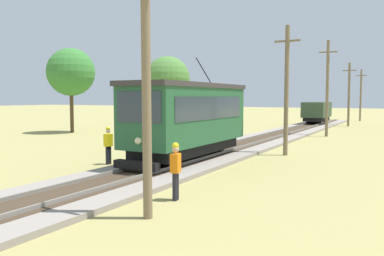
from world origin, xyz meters
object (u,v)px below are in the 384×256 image
utility_pole_horizon (361,95)px  second_worker (108,144)px  tree_right_near (71,72)px  tree_left_near (168,79)px  utility_pole_distant (349,94)px  utility_pole_mid (287,89)px  utility_pole_near_tram (146,82)px  freight_car (317,112)px  utility_pole_far (327,88)px  red_tram (188,117)px  track_worker (176,168)px

utility_pole_horizon → second_worker: utility_pole_horizon is taller
tree_right_near → tree_left_near: bearing=85.9°
utility_pole_distant → tree_left_near: bearing=-164.4°
utility_pole_distant → utility_pole_horizon: 11.61m
utility_pole_mid → tree_right_near: (-20.73, 4.87, 1.78)m
utility_pole_near_tram → second_worker: (-6.51, 6.14, -2.56)m
utility_pole_distant → tree_left_near: (-19.69, -5.50, 1.85)m
tree_left_near → tree_right_near: 14.56m
freight_car → tree_right_near: (-17.30, -20.36, 3.82)m
utility_pole_far → utility_pole_distant: 12.87m
red_tram → freight_car: (-0.00, 29.99, -0.64)m
utility_pole_far → tree_right_near: (-20.73, -7.16, 1.44)m
utility_pole_near_tram → freight_car: bearing=95.1°
utility_pole_horizon → utility_pole_near_tram: bearing=-90.0°
utility_pole_horizon → tree_right_near: bearing=-123.2°
utility_pole_mid → utility_pole_horizon: size_ratio=1.02×
utility_pole_distant → second_worker: 32.61m
utility_pole_far → track_worker: utility_pole_far is taller
second_worker → tree_left_near: bearing=124.0°
tree_left_near → track_worker: bearing=-57.6°
freight_car → second_worker: size_ratio=2.91×
tree_right_near → utility_pole_near_tram: bearing=-40.9°
utility_pole_horizon → track_worker: bearing=-90.4°
red_tram → track_worker: size_ratio=4.79×
tree_left_near → freight_car: bearing=19.8°
utility_pole_near_tram → tree_right_near: tree_right_near is taller
freight_car → utility_pole_horizon: (3.43, 11.27, 1.98)m
utility_pole_far → utility_pole_horizon: size_ratio=1.12×
red_tram → utility_pole_horizon: bearing=85.3°
red_tram → tree_left_near: 29.29m
second_worker → tree_right_near: bearing=147.7°
tree_left_near → utility_pole_distant: bearing=15.6°
utility_pole_far → tree_right_near: 21.98m
freight_car → track_worker: (3.12, -36.38, -0.57)m
utility_pole_horizon → utility_pole_mid: bearing=-90.0°
second_worker → tree_right_near: 19.02m
red_tram → utility_pole_mid: utility_pole_mid is taller
utility_pole_mid → utility_pole_far: utility_pole_far is taller
utility_pole_horizon → track_worker: (-0.31, -47.65, -2.56)m
utility_pole_far → utility_pole_distant: bearing=90.0°
track_worker → freight_car: bearing=-97.5°
second_worker → tree_left_near: tree_left_near is taller
red_tram → second_worker: bearing=-144.4°
utility_pole_near_tram → utility_pole_horizon: size_ratio=1.00×
utility_pole_mid → tree_left_near: bearing=135.4°
utility_pole_near_tram → utility_pole_far: bearing=90.0°
red_tram → tree_left_near: (-16.26, 24.15, 3.19)m
track_worker → tree_right_near: 26.32m
utility_pole_near_tram → utility_pole_horizon: 49.61m
utility_pole_near_tram → utility_pole_mid: utility_pole_mid is taller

